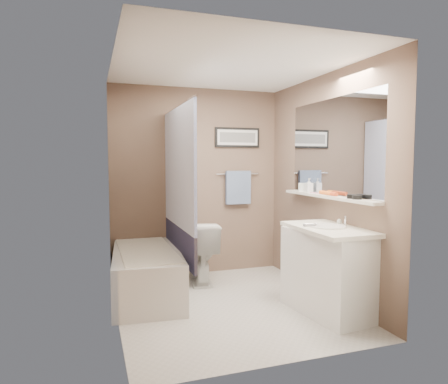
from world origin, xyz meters
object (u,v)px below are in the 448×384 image
object	(u,v)px
candle_bowl_far	(352,196)
hair_brush_front	(331,193)
candle_bowl_near	(357,197)
glass_jar	(302,187)
vanity	(328,272)
toilet	(200,251)
bathtub	(147,273)
soap_bottle	(309,185)
hair_brush_back	(326,193)

from	to	relation	value
candle_bowl_far	hair_brush_front	distance (m)	0.35
candle_bowl_near	glass_jar	world-z (taller)	glass_jar
candle_bowl_far	glass_jar	bearing A→B (deg)	90.00
candle_bowl_near	candle_bowl_far	xyz separation A→B (m)	(0.00, 0.08, 0.00)
candle_bowl_near	glass_jar	distance (m)	1.02
vanity	candle_bowl_near	bearing A→B (deg)	-48.00
candle_bowl_near	candle_bowl_far	distance (m)	0.08
candle_bowl_near	toilet	bearing A→B (deg)	125.78
bathtub	toilet	bearing A→B (deg)	30.03
candle_bowl_near	hair_brush_front	distance (m)	0.43
bathtub	candle_bowl_far	distance (m)	2.29
candle_bowl_near	candle_bowl_far	size ratio (longest dim) A/B	1.00
bathtub	toilet	size ratio (longest dim) A/B	2.01
vanity	glass_jar	distance (m)	1.17
bathtub	toilet	world-z (taller)	toilet
bathtub	hair_brush_front	world-z (taller)	hair_brush_front
bathtub	candle_bowl_far	world-z (taller)	candle_bowl_far
vanity	hair_brush_front	xyz separation A→B (m)	(0.19, 0.27, 0.74)
toilet	soap_bottle	bearing A→B (deg)	156.10
candle_bowl_far	hair_brush_back	bearing A→B (deg)	90.00
bathtub	hair_brush_back	xyz separation A→B (m)	(1.79, -0.69, 0.89)
vanity	glass_jar	size ratio (longest dim) A/B	9.00
bathtub	glass_jar	bearing A→B (deg)	-1.16
toilet	glass_jar	distance (m)	1.45
hair_brush_back	hair_brush_front	bearing A→B (deg)	-90.00
hair_brush_front	soap_bottle	xyz separation A→B (m)	(0.00, 0.43, 0.06)
hair_brush_back	bathtub	bearing A→B (deg)	158.77
hair_brush_front	hair_brush_back	distance (m)	0.09
vanity	toilet	bearing A→B (deg)	116.62
vanity	candle_bowl_far	distance (m)	0.76
toilet	candle_bowl_far	world-z (taller)	candle_bowl_far
candle_bowl_near	soap_bottle	xyz separation A→B (m)	(0.00, 0.86, 0.06)
toilet	candle_bowl_far	size ratio (longest dim) A/B	8.28
candle_bowl_far	glass_jar	xyz separation A→B (m)	(0.00, 0.94, 0.03)
hair_brush_front	candle_bowl_near	bearing A→B (deg)	-90.00
toilet	hair_brush_back	xyz separation A→B (m)	(1.10, -1.01, 0.76)
hair_brush_front	candle_bowl_far	bearing A→B (deg)	-90.00
hair_brush_back	soap_bottle	world-z (taller)	soap_bottle
bathtub	vanity	xyz separation A→B (m)	(1.60, -1.05, 0.15)
vanity	hair_brush_front	size ratio (longest dim) A/B	4.09
toilet	soap_bottle	xyz separation A→B (m)	(1.10, -0.67, 0.82)
hair_brush_front	glass_jar	size ratio (longest dim) A/B	2.20
bathtub	hair_brush_back	world-z (taller)	hair_brush_back
vanity	glass_jar	xyz separation A→B (m)	(0.19, 0.86, 0.77)
glass_jar	soap_bottle	world-z (taller)	soap_bottle
hair_brush_back	vanity	bearing A→B (deg)	-117.28
bathtub	soap_bottle	world-z (taller)	soap_bottle
bathtub	soap_bottle	distance (m)	2.05
hair_brush_front	glass_jar	bearing A→B (deg)	90.00
hair_brush_back	glass_jar	distance (m)	0.51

